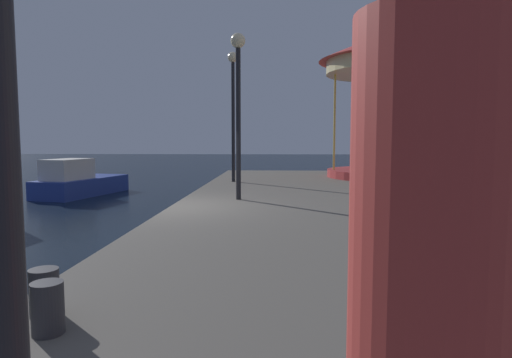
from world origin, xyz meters
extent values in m
plane|color=black|center=(0.00, 0.00, 0.00)|extent=(120.00, 120.00, 0.00)
cube|color=#5B564F|center=(6.66, 0.00, 0.40)|extent=(13.31, 23.06, 0.80)
cube|color=navy|center=(-5.66, 8.03, 0.36)|extent=(2.57, 4.51, 0.72)
cube|color=beige|center=(-5.85, 7.20, 1.12)|extent=(1.56, 2.08, 0.81)
cube|color=#4C6070|center=(-5.65, 8.11, 1.28)|extent=(1.00, 0.32, 0.36)
cylinder|color=#B23333|center=(6.97, 7.90, 0.95)|extent=(5.20, 5.20, 0.30)
cylinder|color=gold|center=(6.97, 7.90, 2.96)|extent=(0.28, 0.28, 3.72)
cylinder|color=#F2E099|center=(6.97, 7.90, 5.07)|extent=(5.40, 5.40, 0.50)
cone|color=#C63D38|center=(6.97, 7.90, 5.94)|extent=(6.00, 6.00, 1.23)
cylinder|color=gold|center=(9.32, 7.90, 2.96)|extent=(0.08, 0.08, 3.72)
cylinder|color=gold|center=(8.15, 9.94, 2.96)|extent=(0.08, 0.08, 3.72)
cylinder|color=gold|center=(5.80, 9.94, 2.96)|extent=(0.08, 0.08, 3.72)
cylinder|color=gold|center=(4.62, 7.90, 2.96)|extent=(0.08, 0.08, 3.72)
cylinder|color=gold|center=(5.80, 5.87, 2.96)|extent=(0.08, 0.08, 3.72)
cylinder|color=gold|center=(8.15, 5.87, 2.96)|extent=(0.08, 0.08, 3.72)
cylinder|color=black|center=(1.42, 1.15, 2.64)|extent=(0.12, 0.12, 3.67)
sphere|color=#F9E5B2|center=(1.42, 1.15, 4.65)|extent=(0.36, 0.36, 0.36)
cylinder|color=black|center=(0.83, 5.76, 2.87)|extent=(0.12, 0.12, 4.13)
sphere|color=#F9E5B2|center=(0.83, 5.76, 5.11)|extent=(0.36, 0.36, 0.36)
cylinder|color=#2D2D33|center=(0.43, -6.13, 1.00)|extent=(0.24, 0.24, 0.40)
cylinder|color=#2D2D33|center=(0.64, -6.46, 1.00)|extent=(0.24, 0.24, 0.40)
camera|label=1|loc=(2.38, -9.61, 2.27)|focal=30.81mm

